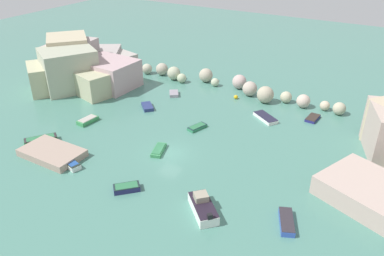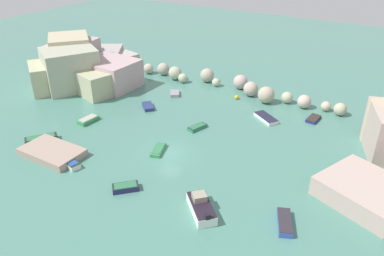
% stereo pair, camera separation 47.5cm
% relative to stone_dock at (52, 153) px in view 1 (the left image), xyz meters
% --- Properties ---
extents(cove_water, '(160.00, 160.00, 0.00)m').
position_rel_stone_dock_xyz_m(cove_water, '(11.49, 7.41, -0.43)').
color(cove_water, '#4A8071').
rests_on(cove_water, ground).
extents(cliff_headland_left, '(18.35, 21.35, 7.13)m').
position_rel_stone_dock_xyz_m(cliff_headland_left, '(-14.00, 19.59, 2.21)').
color(cliff_headland_left, '#BBAD8D').
rests_on(cliff_headland_left, ground).
extents(rock_breakwater, '(35.21, 5.54, 2.54)m').
position_rel_stone_dock_xyz_m(rock_breakwater, '(9.11, 28.55, 0.65)').
color(rock_breakwater, '#B8B89E').
rests_on(rock_breakwater, ground).
extents(stone_dock, '(7.27, 4.32, 0.86)m').
position_rel_stone_dock_xyz_m(stone_dock, '(0.00, 0.00, 0.00)').
color(stone_dock, tan).
rests_on(stone_dock, ground).
extents(channel_buoy, '(0.63, 0.63, 0.63)m').
position_rel_stone_dock_xyz_m(channel_buoy, '(11.55, 25.95, -0.12)').
color(channel_buoy, gold).
rests_on(channel_buoy, cove_water).
extents(moored_boat_0, '(1.85, 2.90, 0.44)m').
position_rel_stone_dock_xyz_m(moored_boat_0, '(11.24, 14.47, -0.20)').
color(moored_boat_0, '#2E7D55').
rests_on(moored_boat_0, cove_water).
extents(moored_boat_1, '(2.39, 2.62, 0.48)m').
position_rel_stone_dock_xyz_m(moored_boat_1, '(2.46, 22.35, -0.19)').
color(moored_boat_1, gray).
rests_on(moored_boat_1, cove_water).
extents(moored_boat_2, '(4.08, 3.49, 0.52)m').
position_rel_stone_dock_xyz_m(moored_boat_2, '(18.02, 21.67, -0.17)').
color(moored_boat_2, white).
rests_on(moored_boat_2, cove_water).
extents(moored_boat_3, '(3.24, 3.88, 0.72)m').
position_rel_stone_dock_xyz_m(moored_boat_3, '(-3.70, 1.49, -0.05)').
color(moored_boat_3, '#357F46').
rests_on(moored_boat_3, cove_water).
extents(moored_boat_4, '(2.76, 2.77, 0.61)m').
position_rel_stone_dock_xyz_m(moored_boat_4, '(11.64, -0.73, -0.11)').
color(moored_boat_4, navy).
rests_on(moored_boat_4, cove_water).
extents(moored_boat_5, '(4.37, 4.30, 1.65)m').
position_rel_stone_dock_xyz_m(moored_boat_5, '(19.97, 0.28, 0.18)').
color(moored_boat_5, white).
rests_on(moored_boat_5, cove_water).
extents(moored_boat_6, '(1.56, 2.75, 0.42)m').
position_rel_stone_dock_xyz_m(moored_boat_6, '(23.70, 24.91, -0.22)').
color(moored_boat_6, navy).
rests_on(moored_boat_6, cove_water).
extents(moored_boat_7, '(2.93, 2.85, 0.49)m').
position_rel_stone_dock_xyz_m(moored_boat_7, '(1.75, 16.27, -0.18)').
color(moored_boat_7, navy).
rests_on(moored_boat_7, cove_water).
extents(moored_boat_8, '(2.06, 3.25, 0.47)m').
position_rel_stone_dock_xyz_m(moored_boat_8, '(10.15, 7.12, -0.20)').
color(moored_boat_8, '#3B8A53').
rests_on(moored_boat_8, cove_water).
extents(moored_boat_9, '(4.27, 2.20, 0.65)m').
position_rel_stone_dock_xyz_m(moored_boat_9, '(2.81, -0.27, -0.09)').
color(moored_boat_9, white).
rests_on(moored_boat_9, cove_water).
extents(moored_boat_10, '(2.46, 3.64, 0.60)m').
position_rel_stone_dock_xyz_m(moored_boat_10, '(27.30, 2.67, -0.13)').
color(moored_boat_10, '#3452B3').
rests_on(moored_boat_10, cove_water).
extents(moored_boat_11, '(1.59, 2.99, 0.62)m').
position_rel_stone_dock_xyz_m(moored_boat_11, '(-2.57, 8.47, -0.13)').
color(moored_boat_11, '#388D50').
rests_on(moored_boat_11, cove_water).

